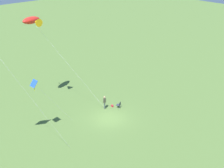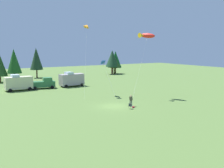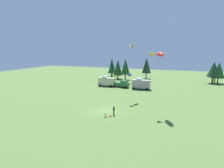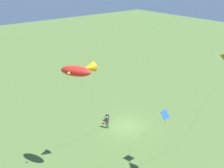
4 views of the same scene
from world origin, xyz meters
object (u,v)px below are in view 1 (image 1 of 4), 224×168
object	(u,v)px
backpack_on_grass	(112,106)
kite_large_fish	(33,21)
folding_chair	(119,104)
person_kite_flyer	(105,101)
kite_diamond_blue	(35,85)

from	to	relation	value
backpack_on_grass	kite_large_fish	size ratio (longest dim) A/B	0.03
folding_chair	person_kite_flyer	bearing A→B (deg)	26.77
backpack_on_grass	kite_diamond_blue	bearing A→B (deg)	86.22
backpack_on_grass	kite_large_fish	xyz separation A→B (m)	(7.12, 6.18, 10.77)
person_kite_flyer	kite_diamond_blue	distance (m)	10.35
backpack_on_grass	folding_chair	bearing A→B (deg)	-152.56
person_kite_flyer	kite_diamond_blue	xyz separation A→B (m)	(0.38, 9.07, 4.98)
backpack_on_grass	kite_large_fish	distance (m)	14.32
person_kite_flyer	kite_large_fish	size ratio (longest dim) A/B	0.15
kite_large_fish	kite_diamond_blue	xyz separation A→B (m)	(-6.45, 3.93, -4.88)
kite_large_fish	folding_chair	bearing A→B (deg)	-140.22
person_kite_flyer	kite_large_fish	bearing A→B (deg)	-12.22
person_kite_flyer	folding_chair	world-z (taller)	person_kite_flyer
kite_diamond_blue	folding_chair	bearing A→B (deg)	-98.03
person_kite_flyer	kite_large_fish	distance (m)	13.05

